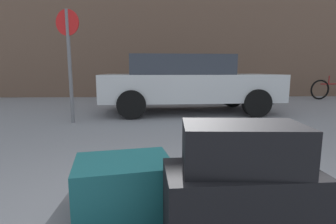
{
  "coord_description": "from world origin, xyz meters",
  "views": [
    {
      "loc": [
        -0.09,
        -1.17,
        1.07
      ],
      "look_at": [
        0.0,
        1.2,
        0.69
      ],
      "focal_mm": 28.12,
      "sensor_mm": 36.0,
      "label": 1
    }
  ],
  "objects_px": {
    "bicycle_leaning": "(333,89)",
    "bollard_kerb_near": "(227,94)",
    "duffel_bag_black_front_right": "(240,207)",
    "bollard_kerb_mid": "(271,94)",
    "duffel_bag_black_topmost_pile": "(243,147)",
    "suitcase_teal_rear_left": "(124,185)",
    "no_parking_sign": "(69,54)",
    "parked_car": "(187,82)"
  },
  "relations": [
    {
      "from": "parked_car",
      "to": "bollard_kerb_near",
      "type": "relative_size",
      "value": 7.0
    },
    {
      "from": "duffel_bag_black_front_right",
      "to": "parked_car",
      "type": "height_order",
      "value": "parked_car"
    },
    {
      "from": "suitcase_teal_rear_left",
      "to": "parked_car",
      "type": "height_order",
      "value": "parked_car"
    },
    {
      "from": "duffel_bag_black_topmost_pile",
      "to": "parked_car",
      "type": "distance_m",
      "value": 5.65
    },
    {
      "from": "bollard_kerb_near",
      "to": "bollard_kerb_mid",
      "type": "bearing_deg",
      "value": 0.0
    },
    {
      "from": "suitcase_teal_rear_left",
      "to": "parked_car",
      "type": "xyz_separation_m",
      "value": [
        0.91,
        5.35,
        0.28
      ]
    },
    {
      "from": "duffel_bag_black_topmost_pile",
      "to": "bollard_kerb_mid",
      "type": "height_order",
      "value": "duffel_bag_black_topmost_pile"
    },
    {
      "from": "bollard_kerb_mid",
      "to": "duffel_bag_black_front_right",
      "type": "bearing_deg",
      "value": -114.2
    },
    {
      "from": "suitcase_teal_rear_left",
      "to": "no_parking_sign",
      "type": "relative_size",
      "value": 0.22
    },
    {
      "from": "duffel_bag_black_topmost_pile",
      "to": "parked_car",
      "type": "bearing_deg",
      "value": 89.18
    },
    {
      "from": "duffel_bag_black_topmost_pile",
      "to": "no_parking_sign",
      "type": "height_order",
      "value": "no_parking_sign"
    },
    {
      "from": "parked_car",
      "to": "bollard_kerb_mid",
      "type": "relative_size",
      "value": 7.0
    },
    {
      "from": "parked_car",
      "to": "bollard_kerb_near",
      "type": "height_order",
      "value": "parked_car"
    },
    {
      "from": "suitcase_teal_rear_left",
      "to": "duffel_bag_black_topmost_pile",
      "type": "relative_size",
      "value": 1.03
    },
    {
      "from": "duffel_bag_black_front_right",
      "to": "bollard_kerb_mid",
      "type": "distance_m",
      "value": 7.77
    },
    {
      "from": "duffel_bag_black_topmost_pile",
      "to": "bollard_kerb_near",
      "type": "xyz_separation_m",
      "value": [
        1.8,
        7.09,
        -0.45
      ]
    },
    {
      "from": "duffel_bag_black_topmost_pile",
      "to": "bollard_kerb_mid",
      "type": "xyz_separation_m",
      "value": [
        3.19,
        7.09,
        -0.45
      ]
    },
    {
      "from": "suitcase_teal_rear_left",
      "to": "bollard_kerb_near",
      "type": "distance_m",
      "value": 7.18
    },
    {
      "from": "suitcase_teal_rear_left",
      "to": "no_parking_sign",
      "type": "height_order",
      "value": "no_parking_sign"
    },
    {
      "from": "bicycle_leaning",
      "to": "no_parking_sign",
      "type": "xyz_separation_m",
      "value": [
        -8.14,
        -4.0,
        1.01
      ]
    },
    {
      "from": "bicycle_leaning",
      "to": "bollard_kerb_near",
      "type": "relative_size",
      "value": 2.81
    },
    {
      "from": "bicycle_leaning",
      "to": "bollard_kerb_mid",
      "type": "height_order",
      "value": "bicycle_leaning"
    },
    {
      "from": "duffel_bag_black_front_right",
      "to": "no_parking_sign",
      "type": "bearing_deg",
      "value": 112.75
    },
    {
      "from": "duffel_bag_black_topmost_pile",
      "to": "duffel_bag_black_front_right",
      "type": "bearing_deg",
      "value": 0.0
    },
    {
      "from": "parked_car",
      "to": "bicycle_leaning",
      "type": "xyz_separation_m",
      "value": [
        5.66,
        2.72,
        -0.39
      ]
    },
    {
      "from": "bicycle_leaning",
      "to": "no_parking_sign",
      "type": "bearing_deg",
      "value": -153.84
    },
    {
      "from": "bollard_kerb_mid",
      "to": "parked_car",
      "type": "bearing_deg",
      "value": -152.67
    },
    {
      "from": "suitcase_teal_rear_left",
      "to": "bollard_kerb_mid",
      "type": "height_order",
      "value": "bollard_kerb_mid"
    },
    {
      "from": "duffel_bag_black_front_right",
      "to": "duffel_bag_black_topmost_pile",
      "type": "height_order",
      "value": "duffel_bag_black_topmost_pile"
    },
    {
      "from": "duffel_bag_black_topmost_pile",
      "to": "parked_car",
      "type": "relative_size",
      "value": 0.11
    },
    {
      "from": "parked_car",
      "to": "bicycle_leaning",
      "type": "bearing_deg",
      "value": 25.64
    },
    {
      "from": "suitcase_teal_rear_left",
      "to": "bollard_kerb_near",
      "type": "bearing_deg",
      "value": 59.87
    },
    {
      "from": "parked_car",
      "to": "bicycle_leaning",
      "type": "distance_m",
      "value": 6.29
    },
    {
      "from": "bicycle_leaning",
      "to": "bollard_kerb_near",
      "type": "xyz_separation_m",
      "value": [
        -4.24,
        -1.27,
        -0.06
      ]
    },
    {
      "from": "duffel_bag_black_topmost_pile",
      "to": "bicycle_leaning",
      "type": "height_order",
      "value": "bicycle_leaning"
    },
    {
      "from": "bicycle_leaning",
      "to": "bollard_kerb_mid",
      "type": "distance_m",
      "value": 3.13
    },
    {
      "from": "bicycle_leaning",
      "to": "suitcase_teal_rear_left",
      "type": "bearing_deg",
      "value": -129.16
    },
    {
      "from": "suitcase_teal_rear_left",
      "to": "duffel_bag_black_topmost_pile",
      "type": "distance_m",
      "value": 0.66
    },
    {
      "from": "suitcase_teal_rear_left",
      "to": "bicycle_leaning",
      "type": "relative_size",
      "value": 0.28
    },
    {
      "from": "bollard_kerb_near",
      "to": "duffel_bag_black_front_right",
      "type": "bearing_deg",
      "value": -104.28
    },
    {
      "from": "duffel_bag_black_front_right",
      "to": "suitcase_teal_rear_left",
      "type": "relative_size",
      "value": 1.27
    },
    {
      "from": "bollard_kerb_mid",
      "to": "no_parking_sign",
      "type": "height_order",
      "value": "no_parking_sign"
    }
  ]
}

